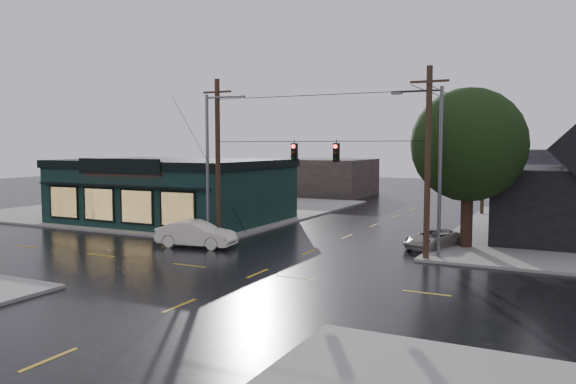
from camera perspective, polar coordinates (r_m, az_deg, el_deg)
The scene contains 15 objects.
ground_plane at distance 26.96m, azimuth -3.11°, elevation -8.26°, with size 160.00×160.00×0.00m, color black.
sidewalk_nw at distance 54.39m, azimuth -11.07°, elevation -1.65°, with size 28.00×28.00×0.15m, color gray.
pizza_shop at distance 45.55m, azimuth -11.53°, elevation 0.25°, with size 16.30×12.34×4.90m.
corner_tree at distance 34.20m, azimuth 17.87°, elevation 4.55°, with size 6.61×6.61×9.27m.
utility_pole_nw at distance 35.73m, azimuth -7.05°, elevation -5.05°, with size 2.00×0.32×10.15m, color black, non-canonical shape.
utility_pole_ne at distance 30.65m, azimuth 13.82°, elevation -6.80°, with size 2.00×0.32×10.15m, color black, non-canonical shape.
utility_pole_far_a at distance 51.60m, azimuth 19.07°, elevation -2.25°, with size 2.00×0.32×9.65m, color black, non-canonical shape.
utility_pole_far_b at distance 71.38m, azimuth 21.15°, elevation -0.43°, with size 2.00×0.32×9.15m, color black, non-canonical shape.
utility_pole_far_c at distance 91.26m, azimuth 22.33°, elevation 0.60°, with size 2.00×0.32×9.15m, color black, non-canonical shape.
span_signal_assembly at distance 32.04m, azimuth 2.75°, elevation 4.09°, with size 13.00×0.48×1.23m.
streetlight_nw at distance 35.32m, azimuth -8.09°, elevation -5.18°, with size 5.40×0.30×9.15m, color #5D5F61, non-canonical shape.
streetlight_ne at distance 31.22m, azimuth 15.01°, elevation -6.62°, with size 5.40×0.30×9.15m, color #5D5F61, non-canonical shape.
bg_building_west at distance 68.49m, azimuth 3.22°, elevation 1.53°, with size 12.00×10.00×4.40m, color #302923.
sedan_cream at distance 34.04m, azimuth -9.31°, elevation -4.23°, with size 1.66×4.77×1.57m, color silver.
suv_silver at distance 34.25m, azimuth 14.40°, elevation -4.61°, with size 1.94×4.20×1.17m, color gray.
Camera 1 is at (12.98, -22.83, 6.08)m, focal length 35.00 mm.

